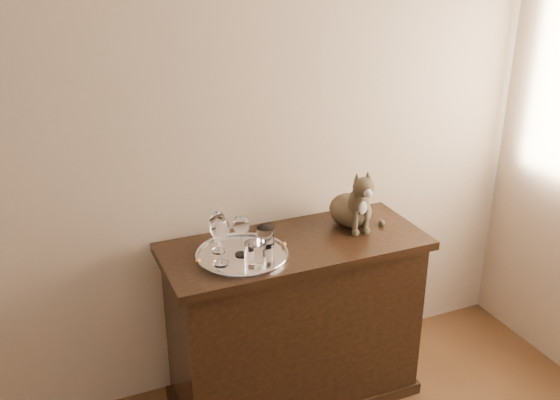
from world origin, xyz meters
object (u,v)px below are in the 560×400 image
Objects in this scene: wine_glass_c at (220,241)px; cat at (351,195)px; tray at (242,255)px; wine_glass_a at (218,232)px; tumbler_b at (255,254)px; wine_glass_d at (241,235)px; tumbler_c at (266,237)px; sideboard at (294,323)px.

wine_glass_c is 0.71× the size of cat.
wine_glass_a is (-0.08, 0.07, 0.10)m from tray.
tumbler_b is at bearing -27.40° from wine_glass_c.
wine_glass_c is at bearing -165.91° from cat.
wine_glass_c is 0.15m from tumbler_b.
tumbler_c is (0.13, 0.04, -0.05)m from wine_glass_d.
wine_glass_a is 1.85× the size of tumbler_b.
wine_glass_a reaches higher than tray.
tumbler_c is (0.10, 0.14, -0.01)m from tumbler_b.
wine_glass_c is 0.25m from tumbler_c.
cat reaches higher than sideboard.
wine_glass_c reaches higher than tumbler_c.
cat reaches higher than tray.
sideboard is 6.45× the size of wine_glass_d.
tumbler_c is at bearing 18.71° from wine_glass_c.
tray is (-0.26, -0.03, 0.43)m from sideboard.
tumbler_c is at bearing -9.35° from wine_glass_a.
tray is 3.97× the size of tumbler_b.
tumbler_b is (0.02, -0.11, -0.04)m from wine_glass_d.
sideboard is 4.02× the size of cat.
sideboard is 0.56m from tumbler_b.
wine_glass_d reaches higher than sideboard.
tray is 0.12m from tumbler_b.
tray is 2.14× the size of wine_glass_a.
wine_glass_d is at bearing -162.91° from tumbler_c.
wine_glass_d reaches higher than tumbler_c.
wine_glass_c reaches higher than wine_glass_d.
tumbler_b is (0.10, -0.18, -0.04)m from wine_glass_a.
wine_glass_c is 2.11× the size of tumbler_b.
wine_glass_d is 0.14m from tumbler_c.
tumbler_b is 1.13× the size of tumbler_c.
wine_glass_d is 1.85× the size of tumbler_b.
cat is at bearing 13.05° from sideboard.
wine_glass_a is at bearing 170.65° from tumbler_c.
sideboard is at bearing -6.95° from wine_glass_a.
wine_glass_d is at bearing 102.04° from tumbler_b.
tumbler_c is at bearing -169.53° from cat.
tumbler_b reaches higher than sideboard.
wine_glass_d reaches higher than tray.
cat is (0.66, 0.03, 0.05)m from wine_glass_a.
wine_glass_c reaches higher than wine_glass_a.
tumbler_c is (0.21, -0.03, -0.05)m from wine_glass_a.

